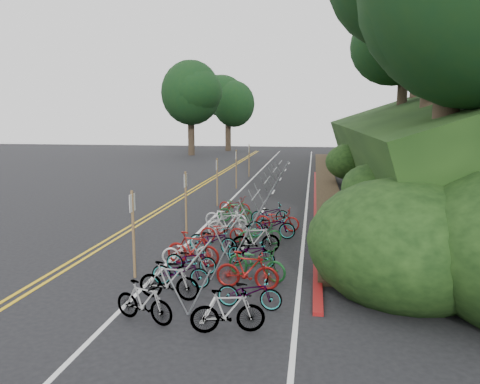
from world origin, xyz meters
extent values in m
plane|color=black|center=(0.00, 0.00, 0.00)|extent=(120.00, 120.00, 0.00)
cube|color=gold|center=(-2.15, 10.00, 0.00)|extent=(0.12, 80.00, 0.01)
cube|color=gold|center=(-1.85, 10.00, 0.00)|extent=(0.12, 80.00, 0.01)
cube|color=silver|center=(1.00, 10.00, 0.00)|extent=(0.12, 80.00, 0.01)
cube|color=silver|center=(5.20, 10.00, 0.00)|extent=(0.12, 80.00, 0.01)
cube|color=silver|center=(3.10, -2.00, 0.00)|extent=(0.10, 1.60, 0.01)
cube|color=silver|center=(3.10, 4.00, 0.00)|extent=(0.10, 1.60, 0.01)
cube|color=silver|center=(3.10, 10.00, 0.00)|extent=(0.10, 1.60, 0.01)
cube|color=silver|center=(3.10, 16.00, 0.00)|extent=(0.10, 1.60, 0.01)
cube|color=silver|center=(3.10, 22.00, 0.00)|extent=(0.10, 1.60, 0.01)
cube|color=silver|center=(3.10, 28.00, 0.00)|extent=(0.10, 1.60, 0.01)
cube|color=silver|center=(3.10, 34.00, 0.00)|extent=(0.10, 1.60, 0.01)
cube|color=maroon|center=(5.70, 12.00, 0.05)|extent=(0.25, 28.00, 0.10)
cube|color=black|center=(13.50, 22.00, 2.80)|extent=(12.32, 44.00, 9.11)
cube|color=#382819|center=(6.40, 22.00, 0.08)|extent=(1.40, 44.00, 0.16)
ellipsoid|color=#284C19|center=(7.20, 3.00, 1.04)|extent=(2.00, 2.80, 1.60)
ellipsoid|color=#284C19|center=(8.00, 8.00, 1.55)|extent=(2.60, 3.64, 2.08)
ellipsoid|color=#284C19|center=(9.20, 14.00, 1.99)|extent=(2.20, 3.08, 1.76)
ellipsoid|color=#284C19|center=(7.80, 20.00, 1.56)|extent=(3.00, 4.20, 2.40)
ellipsoid|color=#284C19|center=(8.50, 26.00, 1.73)|extent=(2.40, 3.36, 1.92)
ellipsoid|color=#284C19|center=(9.80, 30.00, 2.41)|extent=(2.80, 3.92, 2.24)
ellipsoid|color=#284C19|center=(7.00, 6.00, 0.90)|extent=(1.80, 2.52, 1.44)
ellipsoid|color=#284C19|center=(10.00, 18.00, 2.60)|extent=(3.20, 4.48, 2.56)
ellipsoid|color=black|center=(8.00, 0.50, 1.21)|extent=(5.28, 6.16, 3.52)
cylinder|color=#2D2319|center=(9.50, 3.00, 3.81)|extent=(0.78, 0.78, 5.23)
cylinder|color=#2D2319|center=(11.00, 12.00, 5.52)|extent=(0.82, 0.82, 6.03)
cylinder|color=#2D2319|center=(13.50, 20.00, 6.62)|extent=(0.86, 0.86, 6.84)
cylinder|color=#2D2319|center=(12.50, 28.00, 5.62)|extent=(0.80, 0.80, 5.63)
ellipsoid|color=black|center=(12.50, 28.00, 10.68)|extent=(7.51, 7.51, 7.13)
cylinder|color=#2D2319|center=(15.00, 36.00, 6.72)|extent=(0.84, 0.84, 6.44)
ellipsoid|color=black|center=(15.00, 36.00, 12.62)|extent=(8.94, 8.94, 8.49)
cylinder|color=#2D2319|center=(-9.00, 42.00, 2.61)|extent=(0.78, 0.78, 5.23)
ellipsoid|color=black|center=(-9.00, 42.00, 7.37)|extent=(7.15, 7.15, 6.79)
cylinder|color=#2D2319|center=(-6.00, 50.00, 2.41)|extent=(0.76, 0.76, 4.83)
ellipsoid|color=black|center=(-6.00, 50.00, 6.70)|extent=(6.26, 6.26, 5.94)
cylinder|color=gray|center=(2.69, -1.20, 1.15)|extent=(0.05, 2.63, 0.05)
cylinder|color=gray|center=(2.41, -2.41, 0.57)|extent=(0.58, 0.04, 1.13)
cylinder|color=gray|center=(2.97, -2.41, 0.57)|extent=(0.58, 0.04, 1.13)
cylinder|color=gray|center=(2.41, 0.01, 0.57)|extent=(0.58, 0.04, 1.13)
cylinder|color=gray|center=(2.97, 0.01, 0.57)|extent=(0.58, 0.04, 1.13)
cylinder|color=gray|center=(3.00, 3.00, 1.15)|extent=(0.05, 3.00, 0.05)
cylinder|color=gray|center=(2.72, 1.60, 0.57)|extent=(0.58, 0.04, 1.13)
cylinder|color=gray|center=(3.28, 1.60, 0.57)|extent=(0.58, 0.04, 1.13)
cylinder|color=gray|center=(2.72, 4.40, 0.57)|extent=(0.58, 0.04, 1.13)
cylinder|color=gray|center=(3.28, 4.40, 0.57)|extent=(0.58, 0.04, 1.13)
cylinder|color=gray|center=(3.00, 8.00, 1.15)|extent=(0.05, 3.00, 0.05)
cylinder|color=gray|center=(2.72, 6.60, 0.57)|extent=(0.58, 0.04, 1.13)
cylinder|color=gray|center=(3.28, 6.60, 0.57)|extent=(0.58, 0.04, 1.13)
cylinder|color=gray|center=(2.72, 9.40, 0.57)|extent=(0.58, 0.04, 1.13)
cylinder|color=gray|center=(3.28, 9.40, 0.57)|extent=(0.58, 0.04, 1.13)
cylinder|color=gray|center=(3.00, 13.00, 1.15)|extent=(0.05, 3.00, 0.05)
cylinder|color=gray|center=(2.72, 11.60, 0.57)|extent=(0.58, 0.04, 1.13)
cylinder|color=gray|center=(3.28, 11.60, 0.57)|extent=(0.58, 0.04, 1.13)
cylinder|color=gray|center=(2.72, 14.40, 0.57)|extent=(0.58, 0.04, 1.13)
cylinder|color=gray|center=(3.28, 14.40, 0.57)|extent=(0.58, 0.04, 1.13)
cylinder|color=gray|center=(3.00, 18.00, 1.15)|extent=(0.05, 3.00, 0.05)
cylinder|color=gray|center=(2.72, 16.60, 0.57)|extent=(0.58, 0.04, 1.13)
cylinder|color=gray|center=(3.28, 16.60, 0.57)|extent=(0.58, 0.04, 1.13)
cylinder|color=gray|center=(2.72, 19.40, 0.57)|extent=(0.58, 0.04, 1.13)
cylinder|color=gray|center=(3.28, 19.40, 0.57)|extent=(0.58, 0.04, 1.13)
cylinder|color=gray|center=(3.00, 23.00, 1.15)|extent=(0.05, 3.00, 0.05)
cylinder|color=gray|center=(2.72, 21.60, 0.57)|extent=(0.58, 0.04, 1.13)
cylinder|color=gray|center=(3.28, 21.60, 0.57)|extent=(0.58, 0.04, 1.13)
cylinder|color=gray|center=(2.72, 24.40, 0.57)|extent=(0.58, 0.04, 1.13)
cylinder|color=gray|center=(3.28, 24.40, 0.57)|extent=(0.58, 0.04, 1.13)
cylinder|color=brown|center=(0.48, -0.12, 1.28)|extent=(0.08, 0.08, 2.55)
cube|color=silver|center=(0.48, -0.12, 2.20)|extent=(0.02, 0.40, 0.50)
cylinder|color=brown|center=(0.60, 5.00, 1.25)|extent=(0.08, 0.08, 2.50)
cube|color=silver|center=(0.60, 5.00, 2.15)|extent=(0.02, 0.40, 0.50)
cylinder|color=brown|center=(0.60, 11.00, 1.25)|extent=(0.08, 0.08, 2.50)
cube|color=silver|center=(0.60, 11.00, 2.15)|extent=(0.02, 0.40, 0.50)
cylinder|color=brown|center=(0.60, 17.00, 1.25)|extent=(0.08, 0.08, 2.50)
cube|color=silver|center=(0.60, 17.00, 2.15)|extent=(0.02, 0.40, 0.50)
cylinder|color=brown|center=(0.60, 23.00, 1.25)|extent=(0.08, 0.08, 2.50)
cube|color=silver|center=(0.60, 23.00, 2.15)|extent=(0.02, 0.40, 0.50)
imported|color=beige|center=(1.63, 1.39, 0.42)|extent=(1.00, 1.70, 0.84)
imported|color=slate|center=(1.80, -2.89, 0.47)|extent=(0.93, 1.63, 0.95)
imported|color=slate|center=(3.77, -3.13, 0.49)|extent=(0.81, 1.68, 0.97)
imported|color=slate|center=(1.95, -1.52, 0.49)|extent=(0.61, 1.67, 0.98)
imported|color=slate|center=(4.05, -1.78, 0.42)|extent=(0.70, 1.65, 0.84)
imported|color=slate|center=(1.99, -0.60, 0.44)|extent=(0.75, 1.73, 0.89)
imported|color=maroon|center=(3.82, -0.51, 0.52)|extent=(0.63, 1.77, 1.04)
imported|color=slate|center=(1.98, 0.54, 0.42)|extent=(0.76, 1.66, 0.84)
imported|color=#144C1E|center=(3.97, 0.34, 0.49)|extent=(1.30, 1.97, 0.98)
imported|color=maroon|center=(1.85, 1.24, 0.53)|extent=(0.83, 1.84, 1.07)
imported|color=slate|center=(3.66, 1.51, 0.43)|extent=(1.09, 1.75, 0.87)
imported|color=slate|center=(2.21, 2.59, 0.48)|extent=(1.10, 1.94, 0.96)
imported|color=slate|center=(3.64, 2.79, 0.50)|extent=(0.97, 1.74, 1.01)
imported|color=maroon|center=(2.24, 4.04, 0.43)|extent=(0.70, 1.69, 0.87)
imported|color=#144C1E|center=(3.66, 3.90, 0.42)|extent=(1.00, 1.68, 0.84)
imported|color=beige|center=(2.27, 5.06, 0.49)|extent=(1.01, 1.68, 0.98)
imported|color=slate|center=(3.96, 4.93, 0.49)|extent=(0.76, 1.90, 0.98)
imported|color=#9E9EA3|center=(1.95, 6.31, 0.49)|extent=(0.94, 1.93, 0.97)
imported|color=maroon|center=(4.11, 6.13, 0.47)|extent=(0.80, 1.85, 0.94)
imported|color=#144C1E|center=(2.16, 7.37, 0.49)|extent=(0.67, 1.66, 0.97)
imported|color=slate|center=(3.67, 7.47, 0.43)|extent=(0.98, 1.74, 0.87)
imported|color=maroon|center=(1.85, 9.03, 0.44)|extent=(1.16, 1.79, 0.89)
camera|label=1|loc=(5.51, -12.44, 4.61)|focal=35.00mm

